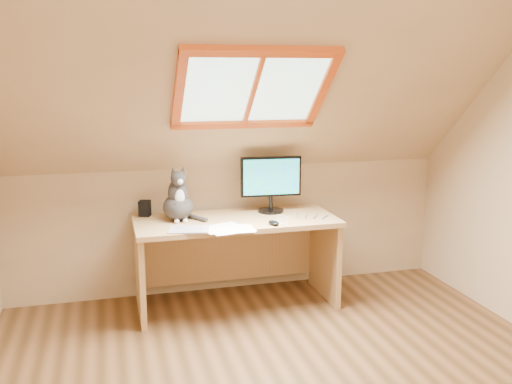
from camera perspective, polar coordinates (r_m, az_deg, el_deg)
name	(u,v)px	position (r m, az deg, el deg)	size (l,w,h in m)	color
room_shell	(315,137)	(2.68, 5.90, 5.53)	(3.52, 3.52, 2.41)	tan
desk	(234,244)	(4.32, -2.21, -5.19)	(1.48, 0.65, 0.67)	tan
monitor	(271,180)	(4.34, 1.50, 1.17)	(0.47, 0.20, 0.43)	black
cat	(178,201)	(4.16, -7.80, -0.87)	(0.24, 0.28, 0.40)	#393432
desk_speaker	(145,208)	(4.34, -11.07, -1.62)	(0.08, 0.08, 0.12)	black
graphics_tablet	(189,230)	(3.91, -6.71, -3.75)	(0.27, 0.19, 0.01)	#B2B2B7
mouse	(274,223)	(4.02, 1.78, -3.10)	(0.06, 0.10, 0.03)	black
papers	(233,228)	(3.94, -2.30, -3.61)	(0.35, 0.30, 0.01)	white
cables	(300,218)	(4.21, 4.38, -2.59)	(0.51, 0.26, 0.01)	silver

